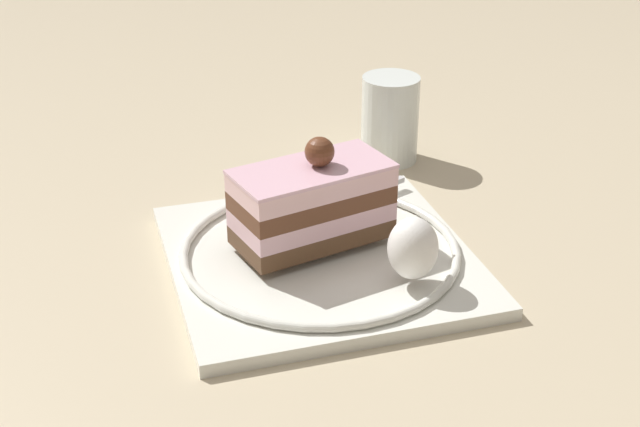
{
  "coord_description": "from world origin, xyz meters",
  "views": [
    {
      "loc": [
        0.65,
        -0.16,
        0.38
      ],
      "look_at": [
        0.03,
        -0.02,
        0.05
      ],
      "focal_mm": 50.3,
      "sensor_mm": 36.0,
      "label": 1
    }
  ],
  "objects_px": {
    "cake_slice": "(312,202)",
    "drink_glass_near": "(390,124)",
    "fork": "(355,197)",
    "dessert_plate": "(320,256)",
    "whipped_cream_dollop": "(413,248)"
  },
  "relations": [
    {
      "from": "cake_slice",
      "to": "drink_glass_near",
      "type": "distance_m",
      "value": 0.22
    },
    {
      "from": "fork",
      "to": "drink_glass_near",
      "type": "xyz_separation_m",
      "value": [
        -0.12,
        0.07,
        0.02
      ]
    },
    {
      "from": "drink_glass_near",
      "to": "cake_slice",
      "type": "bearing_deg",
      "value": -34.12
    },
    {
      "from": "cake_slice",
      "to": "fork",
      "type": "xyz_separation_m",
      "value": [
        -0.06,
        0.05,
        -0.03
      ]
    },
    {
      "from": "cake_slice",
      "to": "drink_glass_near",
      "type": "xyz_separation_m",
      "value": [
        -0.18,
        0.12,
        -0.01
      ]
    },
    {
      "from": "dessert_plate",
      "to": "whipped_cream_dollop",
      "type": "xyz_separation_m",
      "value": [
        0.06,
        0.06,
        0.03
      ]
    },
    {
      "from": "whipped_cream_dollop",
      "to": "cake_slice",
      "type": "bearing_deg",
      "value": -140.85
    },
    {
      "from": "whipped_cream_dollop",
      "to": "drink_glass_near",
      "type": "relative_size",
      "value": 0.56
    },
    {
      "from": "whipped_cream_dollop",
      "to": "drink_glass_near",
      "type": "distance_m",
      "value": 0.26
    },
    {
      "from": "cake_slice",
      "to": "whipped_cream_dollop",
      "type": "bearing_deg",
      "value": 39.15
    },
    {
      "from": "whipped_cream_dollop",
      "to": "fork",
      "type": "distance_m",
      "value": 0.14
    },
    {
      "from": "cake_slice",
      "to": "whipped_cream_dollop",
      "type": "xyz_separation_m",
      "value": [
        0.08,
        0.06,
        -0.01
      ]
    },
    {
      "from": "cake_slice",
      "to": "drink_glass_near",
      "type": "bearing_deg",
      "value": 145.88
    },
    {
      "from": "dessert_plate",
      "to": "whipped_cream_dollop",
      "type": "height_order",
      "value": "whipped_cream_dollop"
    },
    {
      "from": "fork",
      "to": "drink_glass_near",
      "type": "bearing_deg",
      "value": 149.83
    }
  ]
}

